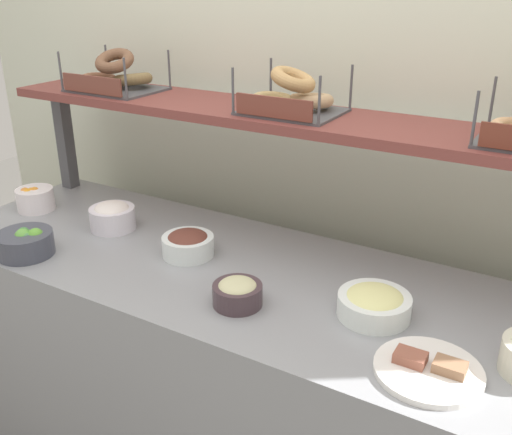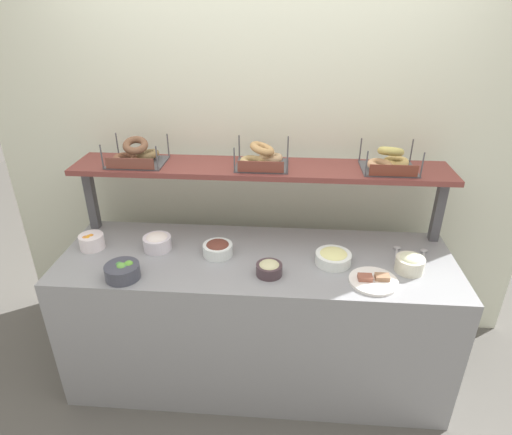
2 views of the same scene
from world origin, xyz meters
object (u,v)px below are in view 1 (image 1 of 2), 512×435
bowl_egg_salad (374,303)px  bagel_basket_sesame (292,98)px  serving_plate_white (428,369)px  bowl_fruit_salad (35,198)px  bowl_veggie_mix (26,242)px  bowl_chocolate_spread (188,243)px  bagel_basket_cinnamon_raisin (115,77)px  bowl_tuna_salad (237,292)px  bowl_cream_cheese (112,216)px

bowl_egg_salad → bagel_basket_sesame: (-0.40, 0.29, 0.44)m
serving_plate_white → bowl_fruit_salad: bearing=172.1°
bowl_fruit_salad → bowl_veggie_mix: bearing=-44.1°
bowl_chocolate_spread → bagel_basket_sesame: bagel_basket_sesame is taller
bowl_chocolate_spread → serving_plate_white: 0.84m
bagel_basket_cinnamon_raisin → bagel_basket_sesame: bearing=0.4°
bagel_basket_cinnamon_raisin → bowl_tuna_salad: bearing=-28.4°
bowl_cream_cheese → bagel_basket_sesame: 0.75m
serving_plate_white → bagel_basket_cinnamon_raisin: bagel_basket_cinnamon_raisin is taller
bowl_tuna_salad → serving_plate_white: bearing=-3.2°
bowl_veggie_mix → bowl_egg_salad: bearing=11.5°
bowl_tuna_salad → bowl_egg_salad: bearing=21.6°
bowl_tuna_salad → bagel_basket_cinnamon_raisin: size_ratio=0.43×
bowl_veggie_mix → serving_plate_white: bearing=2.6°
bowl_tuna_salad → bagel_basket_cinnamon_raisin: bearing=151.6°
serving_plate_white → bagel_basket_cinnamon_raisin: bearing=160.9°
serving_plate_white → bowl_tuna_salad: bearing=176.8°
bowl_veggie_mix → serving_plate_white: size_ratio=0.72×
bowl_egg_salad → bowl_veggie_mix: 1.09m
serving_plate_white → bagel_basket_cinnamon_raisin: (-1.30, 0.45, 0.47)m
bowl_veggie_mix → bowl_chocolate_spread: bowl_veggie_mix is taller
bagel_basket_cinnamon_raisin → bagel_basket_sesame: bagel_basket_cinnamon_raisin is taller
serving_plate_white → bagel_basket_sesame: bagel_basket_sesame is taller
bowl_veggie_mix → bowl_cream_cheese: (0.10, 0.29, 0.01)m
bowl_fruit_salad → bowl_cream_cheese: size_ratio=0.87×
bowl_veggie_mix → bagel_basket_sesame: bearing=37.5°
bowl_fruit_salad → bowl_cream_cheese: bearing=2.8°
serving_plate_white → bagel_basket_sesame: 0.88m
bowl_fruit_salad → bowl_egg_salad: bearing=-2.2°
bowl_tuna_salad → bowl_chocolate_spread: size_ratio=0.82×
bowl_chocolate_spread → bowl_veggie_mix: bearing=-150.0°
serving_plate_white → bowl_veggie_mix: bearing=-177.4°
serving_plate_white → bowl_chocolate_spread: bearing=166.2°
bowl_egg_salad → bowl_cream_cheese: bowl_cream_cheese is taller
bowl_fruit_salad → bagel_basket_cinnamon_raisin: 0.55m
bowl_fruit_salad → bowl_veggie_mix: (0.28, -0.27, -0.00)m
bowl_tuna_salad → bowl_egg_salad: 0.36m
bowl_veggie_mix → bowl_tuna_salad: bearing=6.7°
bowl_cream_cheese → serving_plate_white: bowl_cream_cheese is taller
bowl_veggie_mix → serving_plate_white: (1.26, 0.06, -0.03)m
bowl_tuna_salad → bowl_chocolate_spread: (-0.29, 0.17, 0.00)m
bowl_egg_salad → bowl_cream_cheese: size_ratio=1.22×
bowl_veggie_mix → bagel_basket_cinnamon_raisin: size_ratio=0.56×
bowl_veggie_mix → bagel_basket_sesame: bagel_basket_sesame is taller
bowl_cream_cheese → serving_plate_white: (1.16, -0.23, -0.04)m
bowl_egg_salad → bagel_basket_sesame: bagel_basket_sesame is taller
bagel_basket_sesame → bagel_basket_cinnamon_raisin: bearing=-179.6°
bowl_cream_cheese → bagel_basket_cinnamon_raisin: 0.50m
bowl_egg_salad → bowl_fruit_salad: bearing=177.8°
bowl_cream_cheese → bagel_basket_cinnamon_raisin: (-0.14, 0.22, 0.43)m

